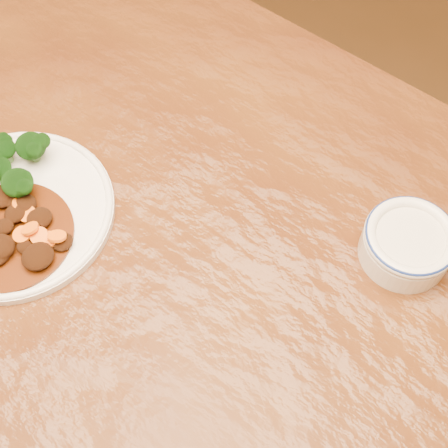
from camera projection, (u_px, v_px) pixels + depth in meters
The scene contains 6 objects.
ground at pixel (190, 407), 1.44m from camera, with size 4.00×4.00×0.00m, color #4A2E12.
dining_table at pixel (168, 278), 0.87m from camera, with size 1.51×0.92×0.75m.
dinner_plate at pixel (14, 211), 0.82m from camera, with size 0.26×0.26×0.02m.
broccoli_florets at pixel (10, 162), 0.82m from camera, with size 0.12×0.09×0.05m.
mince_stew at pixel (9, 230), 0.79m from camera, with size 0.16×0.16×0.03m.
dip_bowl at pixel (408, 243), 0.77m from camera, with size 0.12×0.12×0.05m.
Camera 1 is at (0.30, -0.25, 1.45)m, focal length 50.00 mm.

